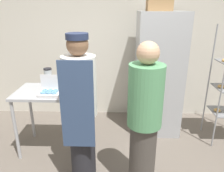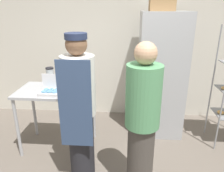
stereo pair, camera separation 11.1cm
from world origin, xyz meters
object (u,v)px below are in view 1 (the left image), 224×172
object	(u,v)px
binder_stack	(79,84)
blender_pitcher	(48,79)
cardboard_storage_box	(159,2)
refrigerator	(158,74)
donut_box	(49,92)
person_baker	(80,109)
person_customer	(144,121)

from	to	relation	value
binder_stack	blender_pitcher	bearing A→B (deg)	175.42
blender_pitcher	cardboard_storage_box	bearing A→B (deg)	15.18
refrigerator	donut_box	size ratio (longest dim) A/B	6.93
cardboard_storage_box	blender_pitcher	bearing A→B (deg)	-164.82
refrigerator	person_baker	xyz separation A→B (m)	(-1.06, -1.19, -0.06)
donut_box	person_customer	bearing A→B (deg)	-25.40
binder_stack	person_baker	world-z (taller)	person_baker
blender_pitcher	binder_stack	xyz separation A→B (m)	(0.44, -0.04, -0.05)
refrigerator	person_baker	distance (m)	1.59
blender_pitcher	person_customer	size ratio (longest dim) A/B	0.17
cardboard_storage_box	person_baker	bearing A→B (deg)	-131.92
refrigerator	binder_stack	bearing A→B (deg)	-155.24
refrigerator	person_baker	size ratio (longest dim) A/B	1.11
refrigerator	person_customer	bearing A→B (deg)	-104.98
binder_stack	cardboard_storage_box	size ratio (longest dim) A/B	0.84
blender_pitcher	person_baker	size ratio (longest dim) A/B	0.16
refrigerator	cardboard_storage_box	distance (m)	1.09
donut_box	cardboard_storage_box	size ratio (longest dim) A/B	0.79
binder_stack	person_baker	xyz separation A→B (m)	(0.12, -0.64, -0.08)
blender_pitcher	person_baker	xyz separation A→B (m)	(0.56, -0.68, -0.13)
donut_box	refrigerator	bearing A→B (deg)	28.11
cardboard_storage_box	person_customer	bearing A→B (deg)	-102.89
person_customer	blender_pitcher	bearing A→B (deg)	145.90
refrigerator	person_customer	xyz separation A→B (m)	(-0.36, -1.36, -0.10)
refrigerator	blender_pitcher	size ratio (longest dim) A/B	6.83
cardboard_storage_box	person_customer	world-z (taller)	cardboard_storage_box
binder_stack	person_customer	size ratio (longest dim) A/B	0.18
binder_stack	cardboard_storage_box	xyz separation A→B (m)	(1.11, 0.45, 1.06)
blender_pitcher	cardboard_storage_box	size ratio (longest dim) A/B	0.80
refrigerator	person_baker	world-z (taller)	refrigerator
binder_stack	cardboard_storage_box	bearing A→B (deg)	22.32
donut_box	person_baker	distance (m)	0.60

